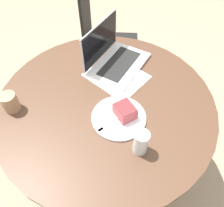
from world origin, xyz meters
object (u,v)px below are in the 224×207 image
object	(u,v)px
plate	(119,117)
coffee_glass	(10,102)
chair	(103,43)
laptop	(115,59)

from	to	relation	value
plate	coffee_glass	distance (m)	0.52
chair	coffee_glass	bearing A→B (deg)	-22.94
chair	coffee_glass	size ratio (longest dim) A/B	10.16
coffee_glass	laptop	bearing A→B (deg)	87.24
plate	coffee_glass	world-z (taller)	coffee_glass
chair	laptop	distance (m)	0.60
chair	plate	world-z (taller)	chair
plate	laptop	size ratio (longest dim) A/B	0.62
coffee_glass	plate	bearing A→B (deg)	47.47
laptop	plate	bearing A→B (deg)	32.87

